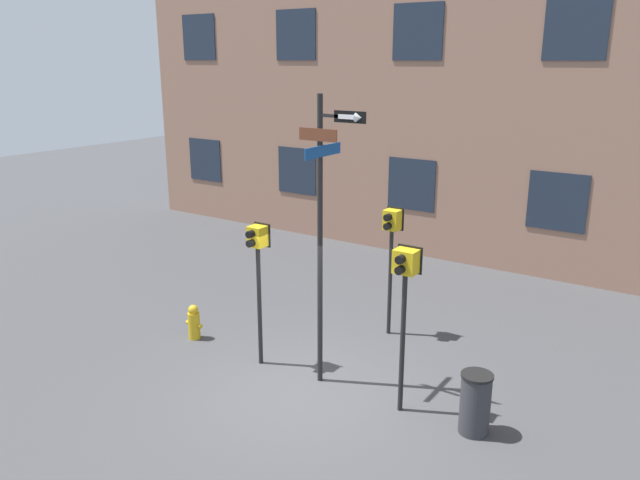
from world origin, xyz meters
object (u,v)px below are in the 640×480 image
pedestrian_signal_left (258,258)px  pedestrian_signal_right (405,284)px  trash_bin (475,403)px  pedestrian_signal_across (391,237)px  street_sign_pole (323,221)px  fire_hydrant (194,322)px

pedestrian_signal_left → pedestrian_signal_right: (2.90, -0.00, 0.10)m
trash_bin → pedestrian_signal_right: bearing=-176.9°
pedestrian_signal_across → street_sign_pole: bearing=-90.4°
pedestrian_signal_right → fire_hydrant: pedestrian_signal_right is taller
street_sign_pole → fire_hydrant: street_sign_pole is taller
street_sign_pole → pedestrian_signal_across: size_ratio=1.87×
pedestrian_signal_left → fire_hydrant: size_ratio=3.72×
street_sign_pole → fire_hydrant: 4.06m
pedestrian_signal_across → trash_bin: size_ratio=2.72×
pedestrian_signal_across → fire_hydrant: bearing=-142.7°
pedestrian_signal_across → trash_bin: bearing=-41.6°
pedestrian_signal_right → trash_bin: bearing=3.1°
street_sign_pole → trash_bin: 3.68m
pedestrian_signal_across → trash_bin: (2.75, -2.44, -1.59)m
street_sign_pole → pedestrian_signal_across: bearing=89.6°
street_sign_pole → pedestrian_signal_right: (1.56, -0.08, -0.75)m
street_sign_pole → pedestrian_signal_across: (0.02, 2.42, -0.84)m
fire_hydrant → pedestrian_signal_right: bearing=-1.2°
pedestrian_signal_across → trash_bin: pedestrian_signal_across is taller
pedestrian_signal_left → pedestrian_signal_across: 2.85m
pedestrian_signal_right → pedestrian_signal_across: bearing=121.5°
pedestrian_signal_right → street_sign_pole: bearing=176.9°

